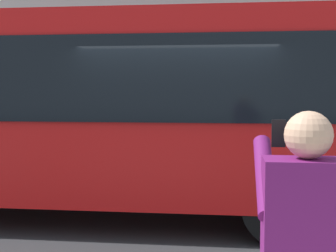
# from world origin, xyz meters

# --- Properties ---
(ground_plane) EXTENTS (60.00, 60.00, 0.00)m
(ground_plane) POSITION_xyz_m (0.00, 0.00, 0.00)
(ground_plane) COLOR #2B2B2D
(red_bus) EXTENTS (9.05, 2.54, 3.08)m
(red_bus) POSITION_xyz_m (1.71, -0.39, 1.68)
(red_bus) COLOR red
(red_bus) RESTS_ON ground_plane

